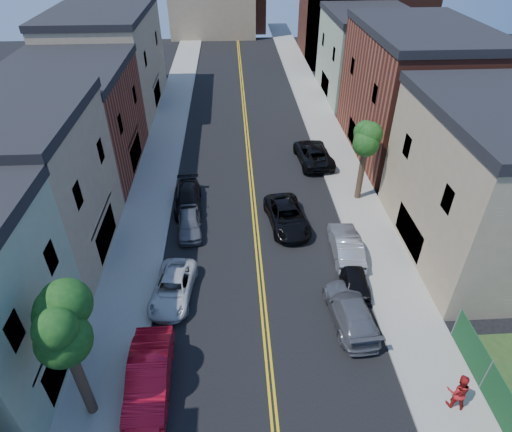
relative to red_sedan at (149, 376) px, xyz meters
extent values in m
cube|color=gray|center=(-2.40, 24.96, -0.77)|extent=(3.20, 100.00, 0.15)
cube|color=gray|center=(13.40, 24.96, -0.77)|extent=(3.20, 100.00, 0.15)
cube|color=gray|center=(-0.65, 24.96, -0.77)|extent=(0.30, 100.00, 0.15)
cube|color=gray|center=(11.65, 24.96, -0.77)|extent=(0.30, 100.00, 0.15)
cube|color=#998466|center=(-8.50, 9.96, 3.65)|extent=(9.00, 10.00, 9.00)
cube|color=brown|center=(-8.50, 20.96, 3.15)|extent=(9.00, 12.00, 8.00)
cube|color=#998466|center=(-8.50, 34.96, 3.90)|extent=(9.00, 16.00, 9.50)
cube|color=#998466|center=(19.50, 8.96, 3.65)|extent=(9.00, 12.00, 9.00)
cube|color=brown|center=(19.50, 22.96, 4.15)|extent=(9.00, 14.00, 10.00)
cube|color=gray|center=(19.50, 36.96, 3.40)|extent=(9.00, 12.00, 8.50)
cube|color=#4C2319|center=(23.00, 52.96, 5.15)|extent=(16.00, 14.00, 12.00)
cylinder|color=#3B2F1D|center=(-2.40, -1.04, 1.28)|extent=(0.44, 0.44, 3.96)
sphere|color=#103B12|center=(-2.40, -1.04, 5.60)|extent=(5.20, 5.20, 5.20)
sphere|color=#103B12|center=(-1.88, -1.43, 6.64)|extent=(3.90, 3.90, 3.90)
sphere|color=#103B12|center=(-2.92, -0.52, 5.08)|extent=(3.64, 3.64, 3.64)
cylinder|color=#3B2F1D|center=(13.40, 14.96, 1.06)|extent=(0.44, 0.44, 3.52)
sphere|color=#103B12|center=(13.40, 14.96, 4.80)|extent=(4.40, 4.40, 4.40)
sphere|color=#103B12|center=(13.84, 14.63, 5.68)|extent=(3.30, 3.30, 3.30)
sphere|color=#103B12|center=(12.96, 15.40, 4.36)|extent=(3.08, 3.08, 3.08)
imported|color=red|center=(0.00, 0.00, 0.00)|extent=(1.90, 5.17, 1.69)
imported|color=silver|center=(0.48, 5.66, -0.20)|extent=(2.63, 4.84, 1.29)
imported|color=#585A60|center=(1.01, 11.68, -0.18)|extent=(1.93, 4.03, 1.33)
imported|color=black|center=(0.68, 14.75, -0.16)|extent=(2.16, 4.80, 1.37)
imported|color=#5B5C62|center=(10.03, 3.34, -0.11)|extent=(2.36, 5.16, 1.46)
imported|color=black|center=(10.82, 5.93, -0.17)|extent=(1.92, 4.08, 1.35)
imported|color=#94969B|center=(11.00, 8.63, -0.07)|extent=(1.84, 4.75, 1.54)
imported|color=black|center=(11.00, 20.96, -0.05)|extent=(3.09, 5.93, 1.60)
imported|color=black|center=(7.66, 11.97, -0.11)|extent=(3.08, 5.55, 1.47)
imported|color=#AB1A1A|center=(13.41, -1.72, 0.29)|extent=(1.14, 1.00, 1.98)
camera|label=1|loc=(4.14, -11.61, 17.12)|focal=29.95mm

